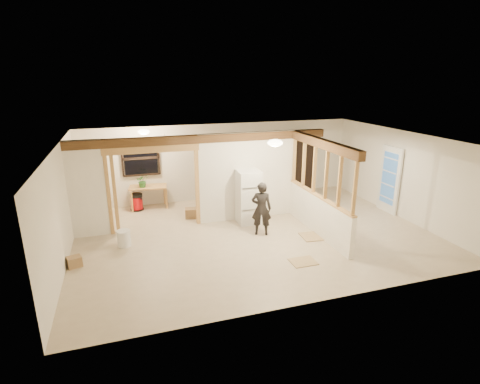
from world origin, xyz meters
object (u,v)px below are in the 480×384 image
object	(u,v)px
refrigerator	(248,197)
woman	(261,209)
shop_vac	(137,202)
bookshelf	(299,165)
work_table	(149,197)

from	to	relation	value
refrigerator	woman	bearing A→B (deg)	-86.99
shop_vac	bookshelf	xyz separation A→B (m)	(5.57, 0.20, 0.71)
work_table	bookshelf	bearing A→B (deg)	8.81
bookshelf	refrigerator	bearing A→B (deg)	-140.22
shop_vac	bookshelf	size ratio (longest dim) A/B	0.27
work_table	shop_vac	bearing A→B (deg)	-157.56
woman	work_table	bearing A→B (deg)	-26.10
woman	shop_vac	distance (m)	4.18
shop_vac	bookshelf	bearing A→B (deg)	2.04
refrigerator	shop_vac	size ratio (longest dim) A/B	2.84
refrigerator	bookshelf	distance (m)	3.41
work_table	bookshelf	size ratio (longest dim) A/B	0.58
woman	work_table	distance (m)	3.98
bookshelf	work_table	bearing A→B (deg)	-178.90
shop_vac	work_table	bearing A→B (deg)	14.73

